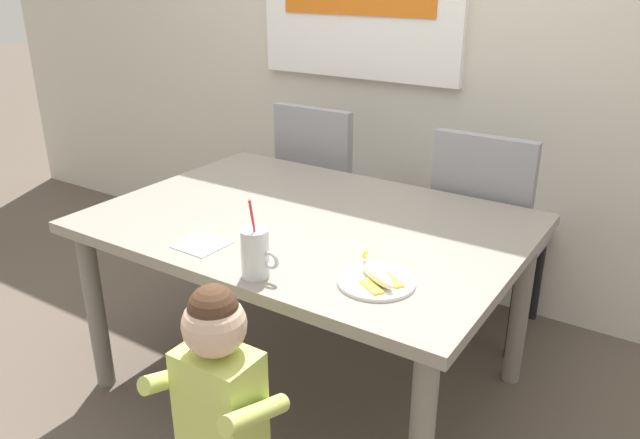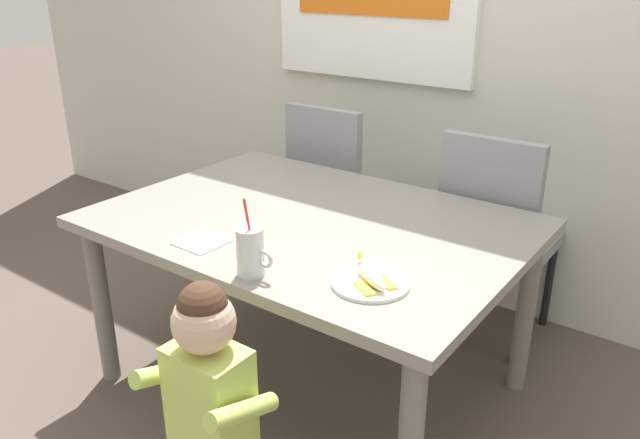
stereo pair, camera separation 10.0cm
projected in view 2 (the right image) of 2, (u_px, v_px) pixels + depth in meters
name	position (u px, v px, depth m)	size (l,w,h in m)	color
ground_plane	(312.00, 380.00, 2.54)	(24.00, 24.00, 0.00)	brown
dining_table	(311.00, 238.00, 2.30)	(1.53, 1.09, 0.72)	gray
dining_chair_left	(336.00, 185.00, 3.15)	(0.44, 0.45, 0.96)	gray
dining_chair_right	(494.00, 228.00, 2.64)	(0.44, 0.45, 0.96)	gray
toddler_standing	(209.00, 386.00, 1.67)	(0.33, 0.24, 0.84)	#3F4760
milk_cup	(251.00, 254.00, 1.83)	(0.13, 0.08, 0.25)	silver
snack_plate	(370.00, 283.00, 1.79)	(0.23, 0.23, 0.01)	white
peeled_banana	(372.00, 277.00, 1.78)	(0.17, 0.15, 0.07)	#F4EAC6
paper_napkin	(202.00, 242.00, 2.07)	(0.15, 0.15, 0.00)	silver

